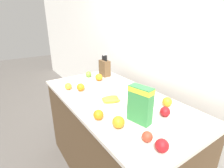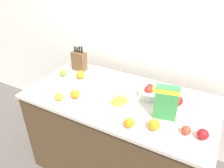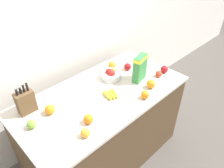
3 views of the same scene
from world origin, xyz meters
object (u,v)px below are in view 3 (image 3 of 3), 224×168
at_px(orange_back_center, 50,109).
at_px(apple_front, 164,69).
at_px(orange_near_bowl, 85,133).
at_px(orange_by_cereal, 88,119).
at_px(banana_bunch, 111,94).
at_px(apple_rightmost, 31,124).
at_px(knife_block, 26,102).
at_px(orange_front_center, 145,95).
at_px(cereal_box, 140,67).
at_px(orange_mid_right, 151,84).
at_px(fruit_bowl, 111,75).
at_px(orange_mid_left, 112,65).
at_px(apple_middle, 159,74).
at_px(apple_by_knife_block, 128,67).

bearing_deg(orange_back_center, apple_front, -13.65).
xyz_separation_m(orange_near_bowl, orange_by_cereal, (0.11, 0.09, 0.00)).
relative_size(banana_bunch, apple_rightmost, 2.51).
relative_size(apple_rightmost, orange_back_center, 0.85).
height_order(knife_block, orange_front_center, knife_block).
bearing_deg(cereal_box, orange_mid_right, -110.88).
bearing_deg(fruit_bowl, orange_front_center, -90.23).
relative_size(fruit_bowl, orange_mid_left, 2.55).
height_order(orange_by_cereal, orange_mid_left, orange_mid_left).
xyz_separation_m(orange_back_center, orange_near_bowl, (0.06, -0.41, -0.01)).
height_order(apple_front, orange_back_center, orange_back_center).
bearing_deg(orange_front_center, apple_middle, 18.07).
distance_m(cereal_box, apple_front, 0.34).
relative_size(banana_bunch, apple_by_knife_block, 2.35).
bearing_deg(knife_block, fruit_bowl, -8.89).
xyz_separation_m(orange_back_center, orange_front_center, (0.74, -0.43, -0.00)).
relative_size(apple_front, orange_mid_right, 0.92).
height_order(knife_block, orange_back_center, knife_block).
bearing_deg(apple_rightmost, apple_by_knife_block, 2.85).
distance_m(apple_front, orange_by_cereal, 1.07).
distance_m(cereal_box, orange_front_center, 0.32).
distance_m(orange_back_center, orange_front_center, 0.86).
relative_size(apple_rightmost, orange_by_cereal, 0.91).
bearing_deg(apple_by_knife_block, apple_rightmost, -177.15).
bearing_deg(orange_mid_right, orange_by_cereal, 175.70).
bearing_deg(fruit_bowl, banana_bunch, -134.44).
bearing_deg(orange_front_center, orange_mid_left, 75.76).
xyz_separation_m(banana_bunch, orange_mid_left, (0.35, 0.35, 0.02)).
bearing_deg(banana_bunch, orange_mid_right, -26.26).
relative_size(fruit_bowl, apple_middle, 3.09).
relative_size(orange_by_cereal, orange_mid_left, 0.98).
height_order(apple_front, orange_mid_left, orange_mid_left).
height_order(fruit_bowl, orange_by_cereal, fruit_bowl).
height_order(apple_by_knife_block, orange_front_center, same).
distance_m(cereal_box, banana_bunch, 0.42).
height_order(apple_middle, orange_front_center, orange_front_center).
bearing_deg(apple_front, orange_mid_left, 126.65).
relative_size(knife_block, orange_front_center, 4.01).
xyz_separation_m(banana_bunch, orange_near_bowl, (-0.48, -0.22, 0.02)).
bearing_deg(fruit_bowl, cereal_box, -49.06).
bearing_deg(apple_middle, orange_by_cereal, -179.57).
xyz_separation_m(apple_front, orange_mid_right, (-0.33, -0.07, 0.00)).
xyz_separation_m(cereal_box, orange_mid_left, (-0.04, 0.36, -0.11)).
bearing_deg(orange_near_bowl, cereal_box, 13.53).
bearing_deg(orange_front_center, orange_by_cereal, 168.35).
xyz_separation_m(apple_rightmost, orange_near_bowl, (0.25, -0.37, -0.00)).
xyz_separation_m(orange_by_cereal, orange_front_center, (0.58, -0.12, -0.00)).
height_order(apple_front, apple_by_knife_block, apple_front).
bearing_deg(fruit_bowl, orange_near_bowl, -147.69).
bearing_deg(banana_bunch, knife_block, 152.42).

